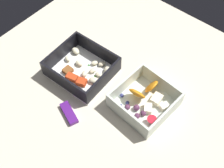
# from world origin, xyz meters

# --- Properties ---
(table_surface) EXTENTS (0.80, 0.80, 0.02)m
(table_surface) POSITION_xyz_m (0.00, 0.00, 0.01)
(table_surface) COLOR beige
(table_surface) RESTS_ON ground
(pasta_container) EXTENTS (0.18, 0.16, 0.06)m
(pasta_container) POSITION_xyz_m (0.09, 0.02, 0.04)
(pasta_container) COLOR white
(pasta_container) RESTS_ON table_surface
(fruit_bowl) EXTENTS (0.16, 0.16, 0.06)m
(fruit_bowl) POSITION_xyz_m (-0.11, -0.01, 0.04)
(fruit_bowl) COLOR silver
(fruit_bowl) RESTS_ON table_surface
(candy_bar) EXTENTS (0.07, 0.05, 0.01)m
(candy_bar) POSITION_xyz_m (0.03, 0.14, 0.03)
(candy_bar) COLOR #51197A
(candy_bar) RESTS_ON table_surface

